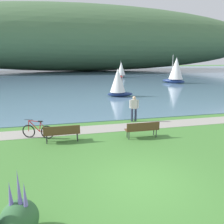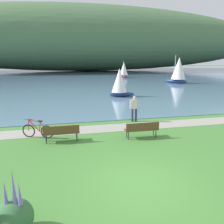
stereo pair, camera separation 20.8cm
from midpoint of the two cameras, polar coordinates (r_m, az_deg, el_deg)
The scene contains 12 objects.
ground_plane at distance 8.18m, azimuth 6.97°, elevation -17.36°, with size 200.00×200.00×0.00m, color #478438.
bay_water at distance 54.50m, azimuth -10.80°, elevation 9.13°, with size 180.00×80.00×0.04m, color #5B7F9E.
distant_hillside at distance 71.28m, azimuth -6.78°, elevation 17.93°, with size 119.44×28.00×18.89m, color #4C7047.
shoreline_path at distance 13.67m, azimuth -2.07°, elevation -4.16°, with size 60.00×1.50×0.01m, color #A39E93.
park_bench_near_camera at distance 12.08m, azimuth 7.19°, elevation -4.14°, with size 1.80×0.49×0.88m.
park_bench_further_along at distance 11.70m, azimuth -13.03°, elevation -4.99°, with size 1.80×0.49×0.88m.
bicycle_leaning_near_bench at distance 12.62m, azimuth -18.68°, elevation -4.58°, with size 1.66×0.74×1.01m.
person_at_shoreline at distance 14.98m, azimuth 5.17°, elevation 1.25°, with size 0.59×0.31×1.71m.
echium_bush_beside_closest at distance 6.38m, azimuth -23.23°, elevation -23.35°, with size 0.89×0.89×1.76m.
sailboat_nearest_to_shore at distance 47.32m, azimuth 2.20°, elevation 10.65°, with size 1.79×2.92×3.39m.
sailboat_mid_bay at distance 38.21m, azimuth 15.67°, elevation 10.19°, with size 3.37×3.73×4.49m.
sailboat_toward_hillside at distance 24.25m, azimuth 1.30°, elevation 7.55°, with size 2.85×1.80×3.28m.
Camera 1 is at (-2.63, -6.51, 4.21)m, focal length 36.19 mm.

